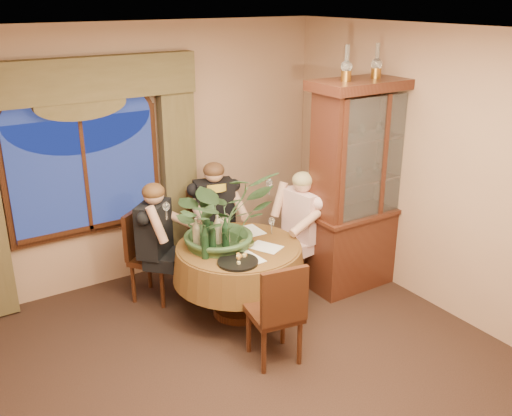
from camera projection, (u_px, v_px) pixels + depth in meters
floor at (263, 387)px, 4.73m from camera, size 5.00×5.00×0.00m
wall_back at (137, 156)px, 6.19m from camera, size 4.50×0.00×4.50m
wall_right at (463, 181)px, 5.37m from camera, size 0.00×5.00×5.00m
ceiling at (265, 36)px, 3.73m from camera, size 5.00×5.00×0.00m
window at (85, 175)px, 5.87m from camera, size 1.62×0.10×1.32m
arched_transom at (77, 99)px, 5.59m from camera, size 1.60×0.06×0.44m
drapery_right at (179, 172)px, 6.40m from camera, size 0.38×0.14×2.32m
swag_valance at (77, 80)px, 5.46m from camera, size 2.45×0.16×0.42m
dining_table at (239, 280)px, 5.70m from camera, size 1.59×1.59×0.75m
china_cabinet at (368, 185)px, 6.10m from camera, size 1.40×0.55×2.26m
oil_lamp_left at (347, 63)px, 5.44m from camera, size 0.11×0.11×0.34m
oil_lamp_center at (377, 61)px, 5.63m from camera, size 0.11×0.11×0.34m
oil_lamp_right at (405, 58)px, 5.83m from camera, size 0.11×0.11×0.34m
chair_right at (293, 244)px, 6.25m from camera, size 0.51×0.51×0.96m
chair_back_right at (211, 235)px, 6.48m from camera, size 0.49×0.49×0.96m
chair_back at (154, 256)px, 5.95m from camera, size 0.59×0.59×0.96m
chair_front_left at (274, 311)px, 4.94m from camera, size 0.49×0.49×0.96m
person_pink at (303, 230)px, 6.14m from camera, size 0.50×0.53×1.33m
person_back at (155, 245)px, 5.79m from camera, size 0.64×0.64×1.32m
person_scarf at (215, 220)px, 6.39m from camera, size 0.58×0.55×1.35m
stoneware_vase at (223, 232)px, 5.55m from camera, size 0.14×0.14×0.26m
centerpiece_plant at (220, 181)px, 5.38m from camera, size 1.02×1.14×0.89m
olive_bowl at (247, 244)px, 5.54m from camera, size 0.15×0.15×0.05m
cheese_platter at (238, 262)px, 5.19m from camera, size 0.38×0.38×0.02m
wine_bottle_0 at (196, 235)px, 5.40m from camera, size 0.07×0.07×0.33m
wine_bottle_1 at (226, 234)px, 5.40m from camera, size 0.07×0.07×0.33m
wine_bottle_2 at (212, 238)px, 5.32m from camera, size 0.07×0.07×0.33m
wine_bottle_3 at (217, 231)px, 5.48m from camera, size 0.07×0.07×0.33m
wine_bottle_4 at (205, 242)px, 5.24m from camera, size 0.07×0.07×0.33m
wine_bottle_5 at (207, 229)px, 5.54m from camera, size 0.07×0.07×0.33m
tasting_paper_0 at (266, 247)px, 5.52m from camera, size 0.32×0.36×0.00m
tasting_paper_1 at (251, 231)px, 5.90m from camera, size 0.22×0.31×0.00m
tasting_paper_2 at (248, 258)px, 5.28m from camera, size 0.23×0.31×0.00m
wine_glass_person_pink at (272, 226)px, 5.80m from camera, size 0.07×0.07×0.18m
wine_glass_person_back at (197, 233)px, 5.63m from camera, size 0.07×0.07×0.18m
wine_glass_person_scarf at (226, 221)px, 5.92m from camera, size 0.07×0.07×0.18m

